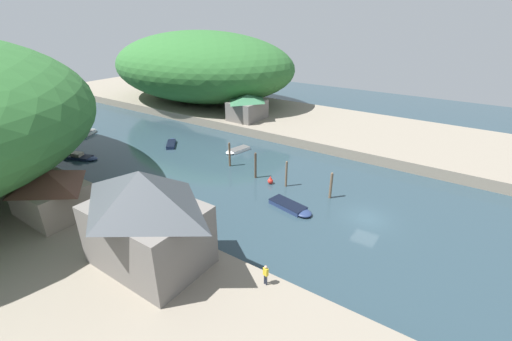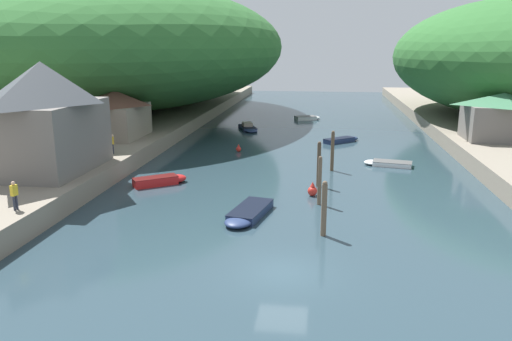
% 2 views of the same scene
% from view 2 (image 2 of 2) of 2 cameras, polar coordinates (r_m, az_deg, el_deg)
% --- Properties ---
extents(water_surface, '(130.00, 130.00, 0.00)m').
position_cam_2_polar(water_surface, '(53.17, 5.73, 2.61)').
color(water_surface, '#283D47').
rests_on(water_surface, ground).
extents(left_bank, '(22.00, 120.00, 1.51)m').
position_cam_2_polar(left_bank, '(59.48, -19.49, 3.84)').
color(left_bank, gray).
rests_on(left_bank, ground).
extents(hillside_left, '(43.83, 61.36, 17.39)m').
position_cam_2_polar(hillside_left, '(77.27, -14.04, 13.51)').
color(hillside_left, '#2D662D').
rests_on(hillside_left, left_bank).
extents(waterfront_building, '(6.57, 9.44, 7.97)m').
position_cam_2_polar(waterfront_building, '(39.66, -22.95, 5.84)').
color(waterfront_building, slate).
rests_on(waterfront_building, left_bank).
extents(boathouse_shed, '(5.55, 7.35, 4.74)m').
position_cam_2_polar(boathouse_shed, '(52.23, -15.79, 6.34)').
color(boathouse_shed, gray).
rests_on(boathouse_shed, left_bank).
extents(right_bank_cottage, '(7.16, 5.62, 4.60)m').
position_cam_2_polar(right_bank_cottage, '(54.40, 26.28, 5.62)').
color(right_bank_cottage, slate).
rests_on(right_bank_cottage, right_bank).
extents(boat_white_cruiser, '(4.14, 3.45, 0.67)m').
position_cam_2_polar(boat_white_cruiser, '(39.70, -10.71, -1.11)').
color(boat_white_cruiser, red).
rests_on(boat_white_cruiser, water_surface).
extents(boat_far_right_bank, '(4.26, 3.95, 0.52)m').
position_cam_2_polar(boat_far_right_bank, '(56.80, 9.89, 3.48)').
color(boat_far_right_bank, navy).
rests_on(boat_far_right_bank, water_surface).
extents(boat_cabin_cruiser, '(3.34, 5.43, 0.90)m').
position_cam_2_polar(boat_cabin_cruiser, '(63.90, -0.89, 4.90)').
color(boat_cabin_cruiser, navy).
rests_on(boat_cabin_cruiser, water_surface).
extents(boat_small_dinghy, '(2.77, 5.55, 0.53)m').
position_cam_2_polar(boat_small_dinghy, '(31.62, -1.02, -4.99)').
color(boat_small_dinghy, navy).
rests_on(boat_small_dinghy, water_surface).
extents(boat_navy_launch, '(4.01, 2.96, 0.54)m').
position_cam_2_polar(boat_navy_launch, '(73.13, 6.01, 6.00)').
color(boat_navy_launch, white).
rests_on(boat_navy_launch, water_surface).
extents(boat_open_rowboat, '(4.43, 2.32, 0.43)m').
position_cam_2_polar(boat_open_rowboat, '(46.60, 14.68, 0.80)').
color(boat_open_rowboat, white).
rests_on(boat_open_rowboat, water_surface).
extents(mooring_post_nearest, '(0.32, 0.32, 3.26)m').
position_cam_2_polar(mooring_post_nearest, '(28.60, 7.78, -4.31)').
color(mooring_post_nearest, brown).
rests_on(mooring_post_nearest, water_surface).
extents(mooring_post_second, '(0.27, 0.27, 3.40)m').
position_cam_2_polar(mooring_post_second, '(34.06, 7.29, -1.14)').
color(mooring_post_second, brown).
rests_on(mooring_post_second, water_surface).
extents(mooring_post_middle, '(0.29, 0.29, 3.53)m').
position_cam_2_polar(mooring_post_middle, '(38.41, 7.19, 0.74)').
color(mooring_post_middle, '#4C3D2D').
rests_on(mooring_post_middle, water_surface).
extents(mooring_post_fourth, '(0.30, 0.30, 3.51)m').
position_cam_2_polar(mooring_post_fourth, '(43.42, 8.73, 2.25)').
color(mooring_post_fourth, brown).
rests_on(mooring_post_fourth, water_surface).
extents(channel_buoy_near, '(0.53, 0.53, 0.79)m').
position_cam_2_polar(channel_buoy_near, '(50.92, -2.00, 2.50)').
color(channel_buoy_near, red).
rests_on(channel_buoy_near, water_surface).
extents(channel_buoy_far, '(0.70, 0.70, 1.05)m').
position_cam_2_polar(channel_buoy_far, '(36.31, 6.47, -2.27)').
color(channel_buoy_far, red).
rests_on(channel_buoy_far, water_surface).
extents(person_on_quay, '(0.30, 0.42, 1.69)m').
position_cam_2_polar(person_on_quay, '(31.33, -25.90, -2.37)').
color(person_on_quay, '#282D3D').
rests_on(person_on_quay, left_bank).
extents(person_by_boathouse, '(0.34, 0.43, 1.69)m').
position_cam_2_polar(person_by_boathouse, '(44.48, -16.07, 3.09)').
color(person_by_boathouse, '#282D3D').
rests_on(person_by_boathouse, left_bank).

